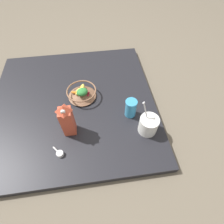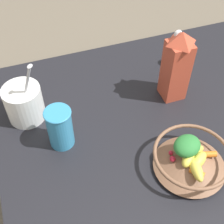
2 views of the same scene
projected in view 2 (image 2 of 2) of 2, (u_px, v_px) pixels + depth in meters
name	position (u px, v px, depth m)	size (l,w,h in m)	color
ground_plane	(200.00, 160.00, 0.93)	(6.00, 6.00, 0.00)	#665B4C
countertop	(202.00, 156.00, 0.91)	(1.13, 1.13, 0.04)	black
fruit_bowl	(191.00, 159.00, 0.83)	(0.21, 0.21, 0.09)	brown
milk_carton	(176.00, 66.00, 0.96)	(0.07, 0.07, 0.24)	#CC4C33
yogurt_tub	(24.00, 102.00, 0.93)	(0.11, 0.11, 0.23)	white
drinking_cup	(60.00, 127.00, 0.86)	(0.08, 0.08, 0.13)	#3893C6
measuring_scoop	(168.00, 61.00, 1.15)	(0.06, 0.07, 0.02)	white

